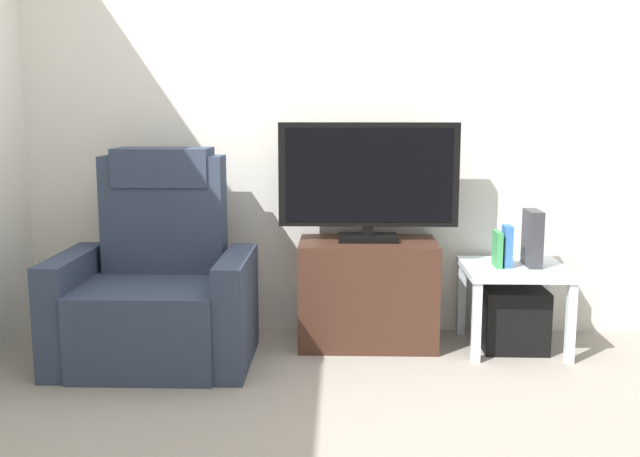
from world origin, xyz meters
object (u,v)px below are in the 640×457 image
object	(u,v)px
side_table	(514,279)
tv_stand	(367,292)
book_leftmost	(497,249)
television	(368,179)
game_console	(532,238)
book_middle	(507,246)
subwoofer_box	(512,318)
recliner_armchair	(157,288)

from	to	relation	value
side_table	tv_stand	bearing A→B (deg)	176.10
side_table	book_leftmost	xyz separation A→B (m)	(-0.10, -0.02, 0.17)
television	book_leftmost	xyz separation A→B (m)	(0.68, -0.09, -0.36)
side_table	television	bearing A→B (deg)	174.74
side_table	game_console	xyz separation A→B (m)	(0.09, 0.01, 0.22)
book_leftmost	book_middle	bearing A→B (deg)	0.00
book_leftmost	side_table	bearing A→B (deg)	11.31
tv_stand	game_console	xyz separation A→B (m)	(0.87, -0.04, 0.32)
book_leftmost	book_middle	world-z (taller)	book_middle
subwoofer_box	game_console	bearing A→B (deg)	6.34
tv_stand	television	distance (m)	0.62
subwoofer_box	recliner_armchair	bearing A→B (deg)	-173.47
tv_stand	recliner_armchair	distance (m)	1.13
tv_stand	television	world-z (taller)	television
recliner_armchair	side_table	size ratio (longest dim) A/B	2.00
television	recliner_armchair	xyz separation A→B (m)	(-1.09, -0.29, -0.54)
tv_stand	side_table	world-z (taller)	tv_stand
game_console	side_table	bearing A→B (deg)	-173.66
television	game_console	distance (m)	0.93
game_console	recliner_armchair	bearing A→B (deg)	-173.48
tv_stand	television	bearing A→B (deg)	90.00
tv_stand	book_leftmost	distance (m)	0.74
television	book_middle	xyz separation A→B (m)	(0.73, -0.09, -0.35)
tv_stand	subwoofer_box	world-z (taller)	tv_stand
television	book_middle	world-z (taller)	television
recliner_armchair	game_console	bearing A→B (deg)	15.66
tv_stand	recliner_armchair	world-z (taller)	recliner_armchair
subwoofer_box	television	bearing A→B (deg)	174.74
television	book_leftmost	world-z (taller)	television
side_table	game_console	size ratio (longest dim) A/B	1.80
game_console	television	bearing A→B (deg)	175.93
tv_stand	book_middle	distance (m)	0.79
television	game_console	xyz separation A→B (m)	(0.87, -0.06, -0.31)
recliner_armchair	subwoofer_box	distance (m)	1.90
recliner_armchair	subwoofer_box	world-z (taller)	recliner_armchair
subwoofer_box	game_console	world-z (taller)	game_console
tv_stand	game_console	world-z (taller)	game_console
television	book_leftmost	size ratio (longest dim) A/B	5.10
book_leftmost	book_middle	xyz separation A→B (m)	(0.05, 0.00, 0.02)
tv_stand	subwoofer_box	size ratio (longest dim) A/B	2.22
recliner_armchair	book_middle	size ratio (longest dim) A/B	4.86
side_table	subwoofer_box	world-z (taller)	side_table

